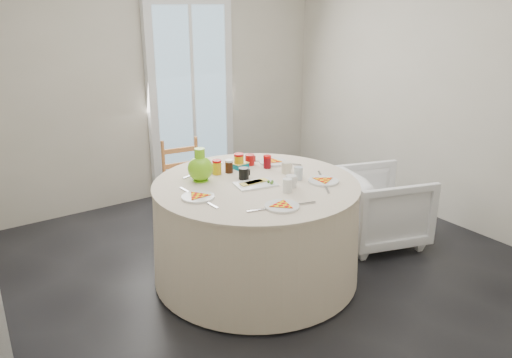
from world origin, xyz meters
TOP-DOWN VIEW (x-y plane):
  - floor at (0.00, 0.00)m, footprint 4.00×4.00m
  - wall_back at (0.00, 2.00)m, footprint 4.00×0.02m
  - wall_right at (2.00, 0.00)m, footprint 0.02×4.00m
  - glass_door at (0.40, 1.95)m, footprint 1.00×0.08m
  - table at (-0.12, -0.04)m, footprint 1.57×1.57m
  - wooden_chair at (-0.15, 1.04)m, footprint 0.42×0.41m
  - armchair at (1.10, -0.16)m, footprint 0.84×0.87m
  - place_settings at (-0.12, -0.04)m, footprint 1.40×1.40m
  - jar_cluster at (-0.07, 0.25)m, footprint 0.49×0.27m
  - butter_tub at (-0.04, 0.31)m, footprint 0.13×0.10m
  - green_pitcher at (-0.44, 0.24)m, footprint 0.23×0.23m
  - cheese_platter at (-0.15, -0.08)m, footprint 0.33×0.24m
  - mugs_glasses at (0.03, -0.04)m, footprint 0.72×0.72m

SIDE VIEW (x-z plane):
  - floor at x=0.00m, z-range 0.00..0.00m
  - table at x=-0.12m, z-range -0.02..0.77m
  - armchair at x=1.10m, z-range 0.03..0.75m
  - wooden_chair at x=-0.15m, z-range 0.05..0.89m
  - place_settings at x=-0.12m, z-range 0.76..0.78m
  - cheese_platter at x=-0.15m, z-range 0.75..0.79m
  - butter_tub at x=-0.04m, z-range 0.76..0.81m
  - mugs_glasses at x=0.03m, z-range 0.76..0.86m
  - jar_cluster at x=-0.07m, z-range 0.75..0.89m
  - green_pitcher at x=-0.44m, z-range 0.75..0.99m
  - glass_door at x=0.40m, z-range 0.00..2.10m
  - wall_back at x=0.00m, z-range 0.00..2.60m
  - wall_right at x=2.00m, z-range 0.00..2.60m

